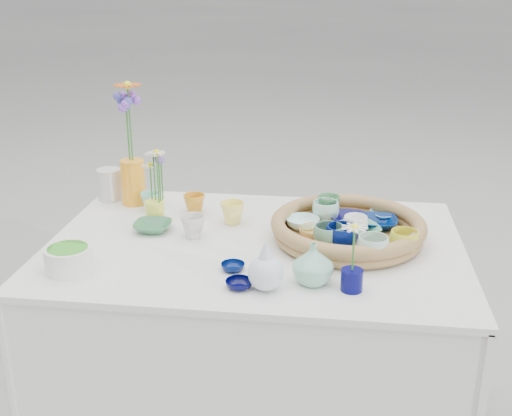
# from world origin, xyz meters

# --- Properties ---
(wicker_tray) EXTENTS (0.47, 0.47, 0.08)m
(wicker_tray) POSITION_xyz_m (0.28, 0.05, 0.80)
(wicker_tray) COLOR brown
(wicker_tray) RESTS_ON display_table
(tray_ceramic_0) EXTENTS (0.13, 0.13, 0.03)m
(tray_ceramic_0) POSITION_xyz_m (0.28, 0.15, 0.80)
(tray_ceramic_0) COLOR #080843
(tray_ceramic_0) RESTS_ON wicker_tray
(tray_ceramic_1) EXTENTS (0.12, 0.12, 0.03)m
(tray_ceramic_1) POSITION_xyz_m (0.37, 0.13, 0.80)
(tray_ceramic_1) COLOR #011951
(tray_ceramic_1) RESTS_ON wicker_tray
(tray_ceramic_2) EXTENTS (0.10, 0.10, 0.07)m
(tray_ceramic_2) POSITION_xyz_m (0.44, -0.06, 0.82)
(tray_ceramic_2) COLOR gold
(tray_ceramic_2) RESTS_ON wicker_tray
(tray_ceramic_3) EXTENTS (0.17, 0.17, 0.03)m
(tray_ceramic_3) POSITION_xyz_m (0.31, 0.06, 0.80)
(tray_ceramic_3) COLOR #51A67B
(tray_ceramic_3) RESTS_ON wicker_tray
(tray_ceramic_4) EXTENTS (0.12, 0.12, 0.07)m
(tray_ceramic_4) POSITION_xyz_m (0.22, -0.05, 0.82)
(tray_ceramic_4) COLOR #609370
(tray_ceramic_4) RESTS_ON wicker_tray
(tray_ceramic_5) EXTENTS (0.11, 0.11, 0.03)m
(tray_ceramic_5) POSITION_xyz_m (0.14, 0.09, 0.80)
(tray_ceramic_5) COLOR #BBEBE7
(tray_ceramic_5) RESTS_ON wicker_tray
(tray_ceramic_6) EXTENTS (0.10, 0.10, 0.07)m
(tray_ceramic_6) POSITION_xyz_m (0.21, 0.16, 0.82)
(tray_ceramic_6) COLOR #A5D8C9
(tray_ceramic_6) RESTS_ON wicker_tray
(tray_ceramic_7) EXTENTS (0.09, 0.09, 0.06)m
(tray_ceramic_7) POSITION_xyz_m (0.30, 0.06, 0.81)
(tray_ceramic_7) COLOR white
(tray_ceramic_7) RESTS_ON wicker_tray
(tray_ceramic_8) EXTENTS (0.12, 0.12, 0.02)m
(tray_ceramic_8) POSITION_xyz_m (0.40, 0.21, 0.79)
(tray_ceramic_8) COLOR #9DE6F8
(tray_ceramic_8) RESTS_ON wicker_tray
(tray_ceramic_9) EXTENTS (0.12, 0.12, 0.07)m
(tray_ceramic_9) POSITION_xyz_m (0.26, -0.06, 0.82)
(tray_ceramic_9) COLOR #04135B
(tray_ceramic_9) RESTS_ON wicker_tray
(tray_ceramic_10) EXTENTS (0.10, 0.10, 0.03)m
(tray_ceramic_10) POSITION_xyz_m (0.18, 0.03, 0.80)
(tray_ceramic_10) COLOR #E1B25C
(tray_ceramic_10) RESTS_ON wicker_tray
(tray_ceramic_11) EXTENTS (0.10, 0.10, 0.07)m
(tray_ceramic_11) POSITION_xyz_m (0.35, -0.12, 0.82)
(tray_ceramic_11) COLOR #ADD8C4
(tray_ceramic_11) RESTS_ON wicker_tray
(tray_ceramic_12) EXTENTS (0.08, 0.08, 0.07)m
(tray_ceramic_12) POSITION_xyz_m (0.22, 0.21, 0.82)
(tray_ceramic_12) COLOR #47864F
(tray_ceramic_12) RESTS_ON wicker_tray
(loose_ceramic_0) EXTENTS (0.09, 0.09, 0.07)m
(loose_ceramic_0) POSITION_xyz_m (-0.24, 0.22, 0.80)
(loose_ceramic_0) COLOR orange
(loose_ceramic_0) RESTS_ON display_table
(loose_ceramic_1) EXTENTS (0.09, 0.09, 0.07)m
(loose_ceramic_1) POSITION_xyz_m (-0.09, 0.15, 0.80)
(loose_ceramic_1) COLOR #FCE964
(loose_ceramic_1) RESTS_ON display_table
(loose_ceramic_2) EXTENTS (0.12, 0.12, 0.03)m
(loose_ceramic_2) POSITION_xyz_m (-0.34, 0.05, 0.78)
(loose_ceramic_2) COLOR #367549
(loose_ceramic_2) RESTS_ON display_table
(loose_ceramic_3) EXTENTS (0.09, 0.09, 0.07)m
(loose_ceramic_3) POSITION_xyz_m (-0.20, 0.02, 0.80)
(loose_ceramic_3) COLOR beige
(loose_ceramic_3) RESTS_ON display_table
(loose_ceramic_4) EXTENTS (0.08, 0.08, 0.02)m
(loose_ceramic_4) POSITION_xyz_m (-0.04, -0.20, 0.78)
(loose_ceramic_4) COLOR #01114A
(loose_ceramic_4) RESTS_ON display_table
(loose_ceramic_5) EXTENTS (0.07, 0.07, 0.06)m
(loose_ceramic_5) POSITION_xyz_m (-0.40, 0.23, 0.80)
(loose_ceramic_5) COLOR #88CCBA
(loose_ceramic_5) RESTS_ON display_table
(loose_ceramic_6) EXTENTS (0.09, 0.09, 0.02)m
(loose_ceramic_6) POSITION_xyz_m (-0.00, -0.30, 0.78)
(loose_ceramic_6) COLOR #020333
(loose_ceramic_6) RESTS_ON display_table
(fluted_bowl) EXTENTS (0.14, 0.14, 0.07)m
(fluted_bowl) POSITION_xyz_m (-0.49, -0.26, 0.80)
(fluted_bowl) COLOR silver
(fluted_bowl) RESTS_ON display_table
(bud_vase_paleblue) EXTENTS (0.11, 0.11, 0.15)m
(bud_vase_paleblue) POSITION_xyz_m (0.07, -0.30, 0.84)
(bud_vase_paleblue) COLOR silver
(bud_vase_paleblue) RESTS_ON display_table
(bud_vase_seafoam) EXTENTS (0.13, 0.13, 0.11)m
(bud_vase_seafoam) POSITION_xyz_m (0.19, -0.25, 0.82)
(bud_vase_seafoam) COLOR #7EBDA1
(bud_vase_seafoam) RESTS_ON display_table
(bud_vase_cobalt) EXTENTS (0.08, 0.08, 0.06)m
(bud_vase_cobalt) POSITION_xyz_m (0.29, -0.28, 0.79)
(bud_vase_cobalt) COLOR #030448
(bud_vase_cobalt) RESTS_ON display_table
(single_daisy) EXTENTS (0.09, 0.09, 0.14)m
(single_daisy) POSITION_xyz_m (0.29, -0.27, 0.88)
(single_daisy) COLOR silver
(single_daisy) RESTS_ON bud_vase_cobalt
(tall_vase_yellow) EXTENTS (0.10, 0.10, 0.16)m
(tall_vase_yellow) POSITION_xyz_m (-0.47, 0.29, 0.85)
(tall_vase_yellow) COLOR #FE9F1F
(tall_vase_yellow) RESTS_ON display_table
(gerbera) EXTENTS (0.14, 0.14, 0.28)m
(gerbera) POSITION_xyz_m (-0.47, 0.29, 1.06)
(gerbera) COLOR #D95C1A
(gerbera) RESTS_ON tall_vase_yellow
(hydrangea) EXTENTS (0.10, 0.10, 0.28)m
(hydrangea) POSITION_xyz_m (-0.48, 0.29, 1.02)
(hydrangea) COLOR #4749AC
(hydrangea) RESTS_ON tall_vase_yellow
(white_pitcher) EXTENTS (0.14, 0.13, 0.11)m
(white_pitcher) POSITION_xyz_m (-0.57, 0.32, 0.82)
(white_pitcher) COLOR silver
(white_pitcher) RESTS_ON display_table
(daisy_cup) EXTENTS (0.06, 0.06, 0.07)m
(daisy_cup) POSITION_xyz_m (-0.35, 0.14, 0.80)
(daisy_cup) COLOR #F4F14A
(daisy_cup) RESTS_ON display_table
(daisy_posy) EXTENTS (0.11, 0.11, 0.17)m
(daisy_posy) POSITION_xyz_m (-0.35, 0.14, 0.92)
(daisy_posy) COLOR beige
(daisy_posy) RESTS_ON daisy_cup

